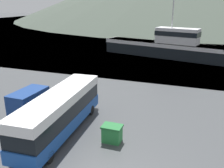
{
  "coord_description": "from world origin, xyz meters",
  "views": [
    {
      "loc": [
        8.02,
        -7.12,
        10.3
      ],
      "look_at": [
        -0.49,
        16.41,
        2.0
      ],
      "focal_mm": 40.0,
      "sensor_mm": 36.0,
      "label": 1
    }
  ],
  "objects_px": {
    "fishing_boat": "(167,46)",
    "storage_bin": "(112,133)",
    "delivery_van": "(33,101)",
    "tour_bus": "(60,111)"
  },
  "relations": [
    {
      "from": "delivery_van",
      "to": "storage_bin",
      "type": "distance_m",
      "value": 8.94
    },
    {
      "from": "tour_bus",
      "to": "storage_bin",
      "type": "height_order",
      "value": "tour_bus"
    },
    {
      "from": "tour_bus",
      "to": "fishing_boat",
      "type": "bearing_deg",
      "value": 79.77
    },
    {
      "from": "tour_bus",
      "to": "storage_bin",
      "type": "bearing_deg",
      "value": -2.75
    },
    {
      "from": "fishing_boat",
      "to": "delivery_van",
      "type": "bearing_deg",
      "value": 178.83
    },
    {
      "from": "fishing_boat",
      "to": "storage_bin",
      "type": "relative_size",
      "value": 16.27
    },
    {
      "from": "tour_bus",
      "to": "fishing_boat",
      "type": "height_order",
      "value": "fishing_boat"
    },
    {
      "from": "tour_bus",
      "to": "delivery_van",
      "type": "bearing_deg",
      "value": 150.13
    },
    {
      "from": "storage_bin",
      "to": "fishing_boat",
      "type": "bearing_deg",
      "value": 91.11
    },
    {
      "from": "tour_bus",
      "to": "fishing_boat",
      "type": "distance_m",
      "value": 33.02
    }
  ]
}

